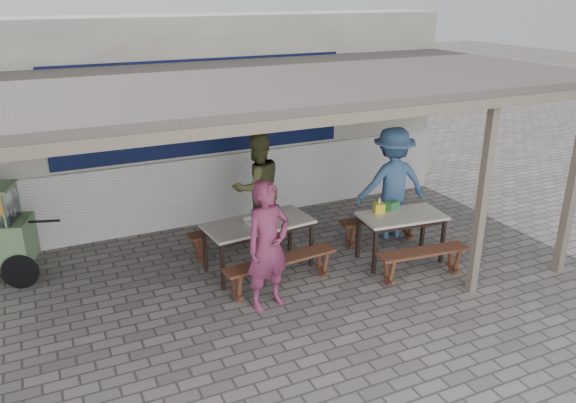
% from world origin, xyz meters
% --- Properties ---
extents(ground, '(60.00, 60.00, 0.00)m').
position_xyz_m(ground, '(0.00, 0.00, 0.00)').
color(ground, slate).
rests_on(ground, ground).
extents(back_wall, '(9.00, 1.28, 3.50)m').
position_xyz_m(back_wall, '(-0.00, 3.58, 1.72)').
color(back_wall, silver).
rests_on(back_wall, ground).
extents(warung_roof, '(9.00, 4.21, 2.81)m').
position_xyz_m(warung_roof, '(0.02, 0.90, 2.71)').
color(warung_roof, '#4F4643').
rests_on(warung_roof, ground).
extents(table_left, '(1.62, 0.89, 0.75)m').
position_xyz_m(table_left, '(-0.08, 0.91, 0.68)').
color(table_left, beige).
rests_on(table_left, ground).
extents(bench_left_street, '(1.67, 0.44, 0.45)m').
position_xyz_m(bench_left_street, '(-0.01, 0.25, 0.34)').
color(bench_left_street, brown).
rests_on(bench_left_street, ground).
extents(bench_left_wall, '(1.67, 0.44, 0.45)m').
position_xyz_m(bench_left_wall, '(-0.14, 1.58, 0.34)').
color(bench_left_wall, brown).
rests_on(bench_left_wall, ground).
extents(table_right, '(1.32, 0.80, 0.75)m').
position_xyz_m(table_right, '(1.98, 0.28, 0.67)').
color(table_right, beige).
rests_on(table_right, ground).
extents(bench_right_street, '(1.38, 0.42, 0.45)m').
position_xyz_m(bench_right_street, '(1.91, -0.36, 0.33)').
color(bench_right_street, brown).
rests_on(bench_right_street, ground).
extents(bench_right_wall, '(1.38, 0.42, 0.45)m').
position_xyz_m(bench_right_wall, '(2.05, 0.92, 0.33)').
color(bench_right_wall, brown).
rests_on(bench_right_wall, ground).
extents(patron_street_side, '(0.70, 0.53, 1.73)m').
position_xyz_m(patron_street_side, '(-0.35, -0.10, 0.86)').
color(patron_street_side, '#7D2E51').
rests_on(patron_street_side, ground).
extents(patron_wall_side, '(0.94, 0.78, 1.78)m').
position_xyz_m(patron_wall_side, '(0.33, 1.96, 0.89)').
color(patron_wall_side, brown).
rests_on(patron_wall_side, ground).
extents(patron_right_table, '(1.29, 0.85, 1.86)m').
position_xyz_m(patron_right_table, '(2.37, 1.12, 0.93)').
color(patron_right_table, '#436A98').
rests_on(patron_right_table, ground).
extents(tissue_box, '(0.18, 0.18, 0.15)m').
position_xyz_m(tissue_box, '(1.72, 0.51, 0.82)').
color(tissue_box, yellow).
rests_on(tissue_box, table_right).
extents(donation_box, '(0.23, 0.18, 0.13)m').
position_xyz_m(donation_box, '(1.96, 0.52, 0.82)').
color(donation_box, '#377D45').
rests_on(donation_box, table_right).
extents(condiment_jar, '(0.07, 0.07, 0.08)m').
position_xyz_m(condiment_jar, '(0.34, 1.07, 0.79)').
color(condiment_jar, silver).
rests_on(condiment_jar, table_left).
extents(condiment_bowl, '(0.24, 0.24, 0.05)m').
position_xyz_m(condiment_bowl, '(-0.19, 0.94, 0.78)').
color(condiment_bowl, silver).
rests_on(condiment_bowl, table_left).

